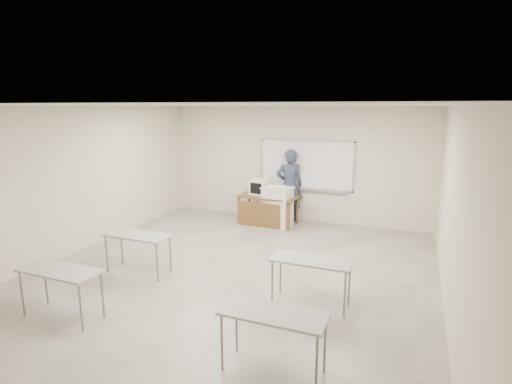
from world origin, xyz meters
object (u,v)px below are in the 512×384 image
at_px(keyboard, 277,186).
at_px(whiteboard, 306,165).
at_px(podium, 277,207).
at_px(mouse, 276,195).
at_px(crt_monitor, 260,187).
at_px(presenter, 290,185).
at_px(instructor_desk, 267,204).
at_px(laptop, 267,192).

bearing_deg(keyboard, whiteboard, 41.68).
relative_size(podium, mouse, 10.96).
xyz_separation_m(crt_monitor, mouse, (0.45, -0.04, -0.18)).
bearing_deg(presenter, mouse, 46.59).
distance_m(instructor_desk, laptop, 0.39).
height_order(podium, keyboard, keyboard).
distance_m(whiteboard, instructor_desk, 1.45).
bearing_deg(whiteboard, podium, -122.44).
bearing_deg(keyboard, mouse, 101.04).
distance_m(crt_monitor, keyboard, 0.51).
xyz_separation_m(crt_monitor, presenter, (0.65, 0.43, 0.01)).
relative_size(instructor_desk, crt_monitor, 3.09).
relative_size(laptop, mouse, 3.73).
xyz_separation_m(laptop, keyboard, (0.33, -0.20, 0.22)).
xyz_separation_m(instructor_desk, keyboard, (0.23, 0.07, 0.48)).
xyz_separation_m(crt_monitor, laptop, (0.15, 0.07, -0.14)).
bearing_deg(crt_monitor, mouse, 3.22).
bearing_deg(keyboard, crt_monitor, 155.39).
distance_m(whiteboard, presenter, 0.67).
bearing_deg(presenter, whiteboard, -177.94).
bearing_deg(laptop, keyboard, -38.69).
relative_size(crt_monitor, keyboard, 0.99).
height_order(mouse, presenter, presenter).
height_order(crt_monitor, presenter, presenter).
xyz_separation_m(podium, laptop, (-0.39, 0.28, 0.30)).
bearing_deg(podium, laptop, 151.71).
bearing_deg(instructor_desk, whiteboard, 47.11).
bearing_deg(podium, crt_monitor, 166.16).
distance_m(laptop, presenter, 0.63).
bearing_deg(crt_monitor, keyboard, -6.65).
bearing_deg(laptop, presenter, 26.97).
height_order(whiteboard, presenter, whiteboard).
height_order(crt_monitor, mouse, crt_monitor).
bearing_deg(mouse, laptop, -176.55).
height_order(podium, presenter, presenter).
height_order(whiteboard, crt_monitor, whiteboard).
relative_size(instructor_desk, keyboard, 3.06).
relative_size(instructor_desk, laptop, 4.28).
height_order(crt_monitor, laptop, crt_monitor).
relative_size(crt_monitor, laptop, 1.39).
bearing_deg(mouse, whiteboard, 69.36).
height_order(mouse, keyboard, keyboard).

